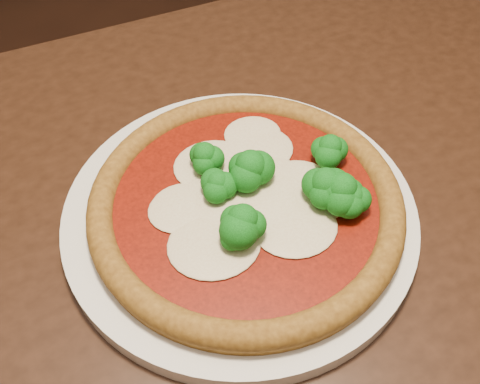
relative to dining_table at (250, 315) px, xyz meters
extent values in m
cube|color=black|center=(0.00, 0.00, 0.08)|extent=(1.19, 1.02, 0.04)
cylinder|color=black|center=(0.42, 0.45, -0.29)|extent=(0.06, 0.06, 0.71)
cylinder|color=silver|center=(0.00, 0.05, 0.11)|extent=(0.34, 0.34, 0.02)
cylinder|color=brown|center=(0.01, 0.05, 0.12)|extent=(0.29, 0.29, 0.01)
torus|color=brown|center=(0.01, 0.05, 0.13)|extent=(0.29, 0.29, 0.02)
cylinder|color=maroon|center=(0.01, 0.05, 0.13)|extent=(0.25, 0.25, 0.00)
ellipsoid|color=beige|center=(-0.05, 0.05, 0.14)|extent=(0.06, 0.06, 0.00)
ellipsoid|color=beige|center=(-0.01, 0.10, 0.14)|extent=(0.08, 0.07, 0.01)
ellipsoid|color=beige|center=(0.07, 0.03, 0.14)|extent=(0.05, 0.05, 0.00)
ellipsoid|color=beige|center=(0.04, 0.01, 0.14)|extent=(0.08, 0.07, 0.01)
ellipsoid|color=beige|center=(-0.03, 0.01, 0.14)|extent=(0.08, 0.07, 0.01)
ellipsoid|color=beige|center=(0.04, 0.13, 0.14)|extent=(0.06, 0.05, 0.00)
ellipsoid|color=beige|center=(0.06, 0.05, 0.14)|extent=(0.07, 0.07, 0.01)
ellipsoid|color=beige|center=(0.01, 0.06, 0.14)|extent=(0.12, 0.11, 0.01)
ellipsoid|color=beige|center=(0.04, 0.11, 0.14)|extent=(0.07, 0.07, 0.01)
ellipsoid|color=beige|center=(-0.05, 0.06, 0.14)|extent=(0.06, 0.06, 0.00)
ellipsoid|color=#15831C|center=(-0.02, 0.06, 0.15)|extent=(0.04, 0.04, 0.03)
ellipsoid|color=#15831C|center=(0.10, 0.07, 0.16)|extent=(0.04, 0.04, 0.03)
ellipsoid|color=#15831C|center=(-0.02, 0.00, 0.15)|extent=(0.03, 0.03, 0.03)
ellipsoid|color=#15831C|center=(-0.01, 0.01, 0.16)|extent=(0.05, 0.05, 0.04)
ellipsoid|color=#15831C|center=(0.08, 0.03, 0.16)|extent=(0.05, 0.05, 0.04)
ellipsoid|color=#15831C|center=(-0.02, 0.09, 0.15)|extent=(0.04, 0.04, 0.03)
ellipsoid|color=#15831C|center=(0.09, 0.01, 0.15)|extent=(0.04, 0.04, 0.03)
ellipsoid|color=#15831C|center=(0.09, 0.02, 0.16)|extent=(0.05, 0.05, 0.04)
ellipsoid|color=#15831C|center=(0.02, 0.06, 0.16)|extent=(0.05, 0.05, 0.04)
camera|label=1|loc=(-0.08, -0.26, 0.52)|focal=40.00mm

